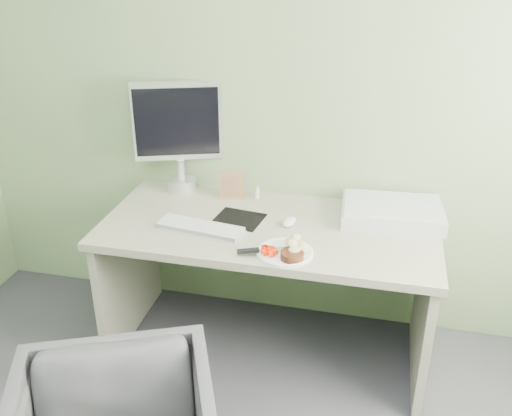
% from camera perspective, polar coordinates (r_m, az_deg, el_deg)
% --- Properties ---
extents(wall_back, '(3.50, 0.00, 3.50)m').
position_cam_1_polar(wall_back, '(2.86, 3.03, 12.88)').
color(wall_back, gray).
rests_on(wall_back, floor).
extents(desk, '(1.60, 0.75, 0.73)m').
position_cam_1_polar(desk, '(2.81, 1.26, -5.00)').
color(desk, '#AAA18E').
rests_on(desk, floor).
extents(plate, '(0.25, 0.25, 0.01)m').
position_cam_1_polar(plate, '(2.48, 2.92, -4.48)').
color(plate, white).
rests_on(plate, desk).
extents(steak, '(0.12, 0.12, 0.03)m').
position_cam_1_polar(steak, '(2.42, 3.63, -4.75)').
color(steak, black).
rests_on(steak, plate).
extents(potato_pile, '(0.12, 0.09, 0.06)m').
position_cam_1_polar(potato_pile, '(2.48, 3.92, -3.60)').
color(potato_pile, tan).
rests_on(potato_pile, plate).
extents(carrot_heap, '(0.07, 0.07, 0.04)m').
position_cam_1_polar(carrot_heap, '(2.45, 1.32, -4.20)').
color(carrot_heap, '#FF2E05').
rests_on(carrot_heap, plate).
extents(steak_knife, '(0.24, 0.12, 0.02)m').
position_cam_1_polar(steak_knife, '(2.46, 0.11, -4.26)').
color(steak_knife, silver).
rests_on(steak_knife, plate).
extents(mousepad, '(0.25, 0.23, 0.00)m').
position_cam_1_polar(mousepad, '(2.77, -1.75, -1.12)').
color(mousepad, black).
rests_on(mousepad, desk).
extents(keyboard, '(0.42, 0.18, 0.02)m').
position_cam_1_polar(keyboard, '(2.68, -5.61, -1.91)').
color(keyboard, white).
rests_on(keyboard, desk).
extents(computer_mouse, '(0.08, 0.11, 0.03)m').
position_cam_1_polar(computer_mouse, '(2.72, 3.36, -1.38)').
color(computer_mouse, white).
rests_on(computer_mouse, desk).
extents(photo_frame, '(0.12, 0.04, 0.15)m').
position_cam_1_polar(photo_frame, '(2.96, -2.45, 2.23)').
color(photo_frame, olive).
rests_on(photo_frame, desk).
extents(eyedrop_bottle, '(0.02, 0.02, 0.07)m').
position_cam_1_polar(eyedrop_bottle, '(2.99, 0.11, 1.61)').
color(eyedrop_bottle, white).
rests_on(eyedrop_bottle, desk).
extents(scanner, '(0.50, 0.35, 0.07)m').
position_cam_1_polar(scanner, '(2.83, 13.42, -0.48)').
color(scanner, '#B8BBC0').
rests_on(scanner, desk).
extents(monitor, '(0.47, 0.21, 0.58)m').
position_cam_1_polar(monitor, '(3.02, -7.61, 7.69)').
color(monitor, silver).
rests_on(monitor, desk).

